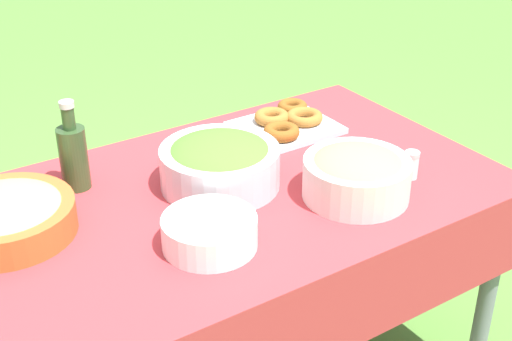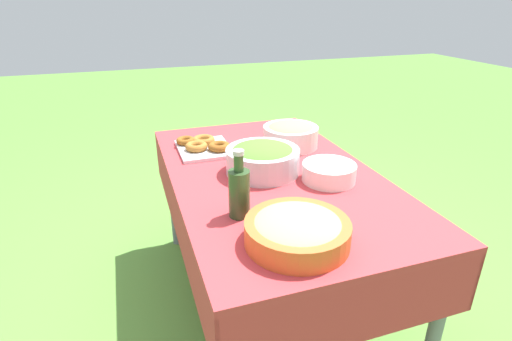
{
  "view_description": "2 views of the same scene",
  "coord_description": "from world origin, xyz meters",
  "px_view_note": "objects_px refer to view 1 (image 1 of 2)",
  "views": [
    {
      "loc": [
        0.79,
        1.35,
        1.6
      ],
      "look_at": [
        -0.08,
        0.03,
        0.74
      ],
      "focal_mm": 50.0,
      "sensor_mm": 36.0,
      "label": 1
    },
    {
      "loc": [
        1.43,
        -0.55,
        1.38
      ],
      "look_at": [
        0.02,
        -0.08,
        0.72
      ],
      "focal_mm": 28.0,
      "sensor_mm": 36.0,
      "label": 2
    }
  ],
  "objects_px": {
    "olive_oil_bottle": "(73,155)",
    "salad_bowl": "(220,162)",
    "plate_stack": "(210,232)",
    "bread_bowl": "(357,174)",
    "donut_platter": "(286,123)",
    "pasta_bowl": "(5,216)"
  },
  "relations": [
    {
      "from": "olive_oil_bottle",
      "to": "salad_bowl",
      "type": "bearing_deg",
      "value": 148.31
    },
    {
      "from": "salad_bowl",
      "to": "olive_oil_bottle",
      "type": "height_order",
      "value": "olive_oil_bottle"
    },
    {
      "from": "plate_stack",
      "to": "bread_bowl",
      "type": "xyz_separation_m",
      "value": [
        -0.41,
        0.01,
        0.03
      ]
    },
    {
      "from": "donut_platter",
      "to": "olive_oil_bottle",
      "type": "xyz_separation_m",
      "value": [
        0.65,
        -0.01,
        0.07
      ]
    },
    {
      "from": "salad_bowl",
      "to": "donut_platter",
      "type": "bearing_deg",
      "value": -151.62
    },
    {
      "from": "salad_bowl",
      "to": "plate_stack",
      "type": "relative_size",
      "value": 1.43
    },
    {
      "from": "donut_platter",
      "to": "bread_bowl",
      "type": "xyz_separation_m",
      "value": [
        0.08,
        0.42,
        0.04
      ]
    },
    {
      "from": "pasta_bowl",
      "to": "olive_oil_bottle",
      "type": "relative_size",
      "value": 1.34
    },
    {
      "from": "salad_bowl",
      "to": "olive_oil_bottle",
      "type": "distance_m",
      "value": 0.37
    },
    {
      "from": "salad_bowl",
      "to": "donut_platter",
      "type": "relative_size",
      "value": 1.07
    },
    {
      "from": "pasta_bowl",
      "to": "bread_bowl",
      "type": "height_order",
      "value": "bread_bowl"
    },
    {
      "from": "salad_bowl",
      "to": "bread_bowl",
      "type": "distance_m",
      "value": 0.35
    },
    {
      "from": "olive_oil_bottle",
      "to": "donut_platter",
      "type": "bearing_deg",
      "value": 179.11
    },
    {
      "from": "pasta_bowl",
      "to": "bread_bowl",
      "type": "xyz_separation_m",
      "value": [
        -0.78,
        0.31,
        0.02
      ]
    },
    {
      "from": "donut_platter",
      "to": "bread_bowl",
      "type": "relative_size",
      "value": 1.07
    },
    {
      "from": "salad_bowl",
      "to": "bread_bowl",
      "type": "xyz_separation_m",
      "value": [
        -0.25,
        0.23,
        -0.0
      ]
    },
    {
      "from": "pasta_bowl",
      "to": "bread_bowl",
      "type": "distance_m",
      "value": 0.84
    },
    {
      "from": "salad_bowl",
      "to": "bread_bowl",
      "type": "relative_size",
      "value": 1.15
    },
    {
      "from": "salad_bowl",
      "to": "pasta_bowl",
      "type": "xyz_separation_m",
      "value": [
        0.52,
        -0.08,
        -0.02
      ]
    },
    {
      "from": "salad_bowl",
      "to": "bread_bowl",
      "type": "bearing_deg",
      "value": 137.29
    },
    {
      "from": "pasta_bowl",
      "to": "plate_stack",
      "type": "height_order",
      "value": "pasta_bowl"
    },
    {
      "from": "plate_stack",
      "to": "olive_oil_bottle",
      "type": "height_order",
      "value": "olive_oil_bottle"
    }
  ]
}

